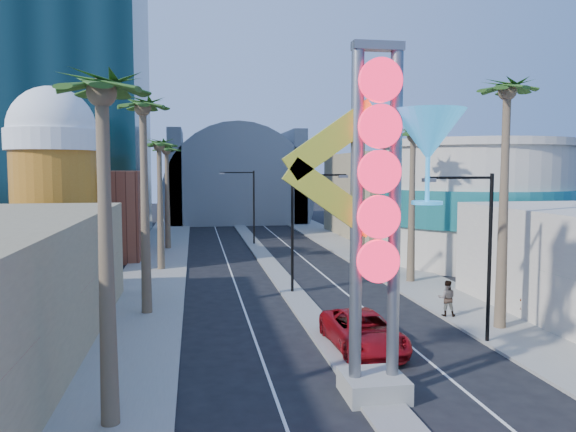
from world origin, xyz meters
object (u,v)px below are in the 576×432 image
object	(u,v)px
red_pickup	(363,331)
pedestrian_b	(447,298)
neon_sign	(399,194)
pedestrian_a	(524,304)

from	to	relation	value
red_pickup	pedestrian_b	xyz separation A→B (m)	(6.10, 4.37, 0.29)
neon_sign	pedestrian_b	size ratio (longest dim) A/B	6.37
neon_sign	red_pickup	bearing A→B (deg)	85.78
pedestrian_b	neon_sign	bearing A→B (deg)	75.80
pedestrian_a	neon_sign	bearing A→B (deg)	29.43
pedestrian_b	red_pickup	bearing A→B (deg)	55.54
neon_sign	pedestrian_a	world-z (taller)	neon_sign
red_pickup	pedestrian_b	distance (m)	7.51
neon_sign	red_pickup	size ratio (longest dim) A/B	2.07
neon_sign	red_pickup	distance (m)	8.30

